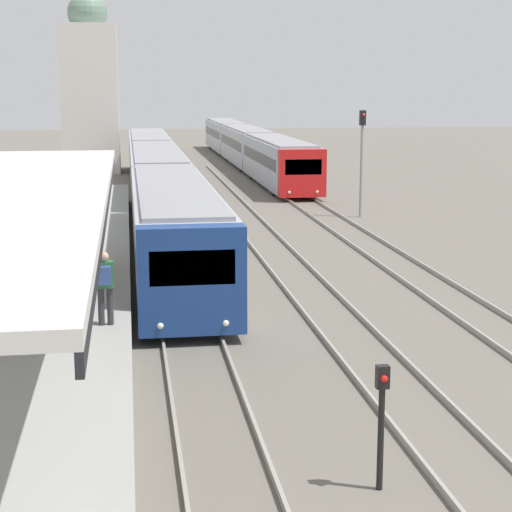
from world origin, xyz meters
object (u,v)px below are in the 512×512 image
Objects in this scene: signal_mast_far at (362,151)px; train_near at (157,177)px; person_on_platform at (105,282)px; train_far at (247,145)px; signal_post_near at (381,414)px.

train_near is at bearing 158.54° from signal_mast_far.
person_on_platform is 0.04× the size of train_far.
train_far is at bearing 93.47° from signal_mast_far.
person_on_platform is 0.82× the size of signal_post_near.
signal_post_near is at bearing -104.75° from signal_mast_far.
signal_post_near is (4.32, -6.74, -0.68)m from person_on_platform.
signal_mast_far reaches higher than train_near.
train_near is (2.02, 24.50, -0.24)m from person_on_platform.
person_on_platform is at bearing -101.57° from train_far.
train_far is (9.88, 48.27, -0.28)m from person_on_platform.
train_far reaches higher than signal_post_near.
signal_mast_far is at bearing -86.53° from train_far.
person_on_platform reaches higher than signal_post_near.
signal_mast_far is at bearing 75.25° from signal_post_near.
signal_mast_far is (11.55, 20.76, 1.26)m from person_on_platform.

